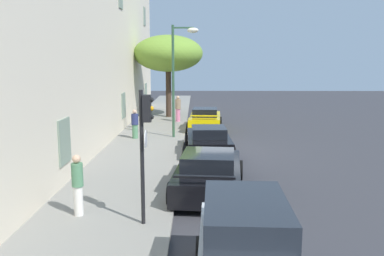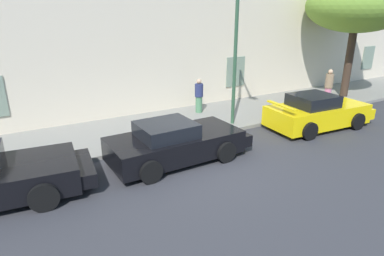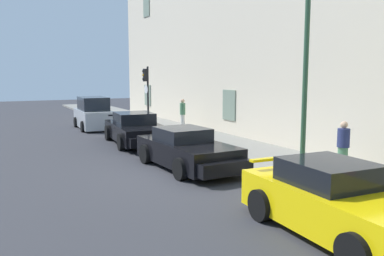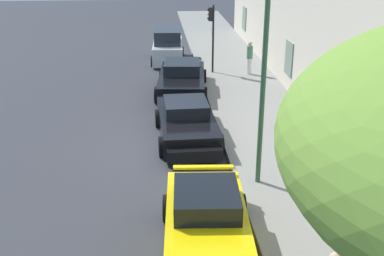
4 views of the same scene
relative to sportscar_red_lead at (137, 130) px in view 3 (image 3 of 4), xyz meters
The scene contains 10 objects.
ground_plane 5.74m from the sportscar_red_lead, ahead, with size 80.00×80.00×0.00m, color #333338.
sidewalk 6.39m from the sportscar_red_lead, 27.40° to the left, with size 60.00×3.75×0.14m, color gray.
sportscar_red_lead is the anchor object (origin of this frame).
sportscar_yellow_flank 5.33m from the sportscar_red_lead, ahead, with size 4.63×2.21×1.32m.
sportscar_white_middle 11.79m from the sportscar_red_lead, ahead, with size 4.63×2.25×1.41m.
hatchback_parked 6.11m from the sportscar_red_lead, behind, with size 3.88×1.95×1.83m.
traffic_light 3.98m from the sportscar_red_lead, 151.40° to the left, with size 0.44×0.36×3.39m.
street_lamp 9.51m from the sportscar_red_lead, ahead, with size 0.44×1.42×5.96m.
pedestrian_admiring 9.09m from the sportscar_red_lead, 23.94° to the left, with size 0.48×0.48×1.55m.
pedestrian_strolling 4.41m from the sportscar_red_lead, 125.84° to the left, with size 0.43×0.43×1.66m.
Camera 3 is at (11.28, -5.31, 3.11)m, focal length 37.61 mm.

